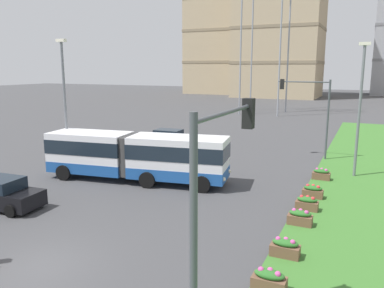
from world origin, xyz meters
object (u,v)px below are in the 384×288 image
(flower_planter_3, at_px, (307,203))
(flower_planter_4, at_px, (313,191))
(flower_planter_2, at_px, (300,217))
(flower_planter_5, at_px, (321,174))
(apartment_tower_west, at_px, (222,18))
(traffic_light_near_right, at_px, (216,197))
(car_navy_sedan, at_px, (170,139))
(streetlight_left, at_px, (65,100))
(flower_planter_1, at_px, (285,247))
(apartment_tower_westcentre, at_px, (281,13))
(streetlight_median, at_px, (360,105))
(traffic_light_far_right, at_px, (311,105))
(articulated_bus, at_px, (136,156))
(car_black_sedan, at_px, (0,193))
(flower_planter_0, at_px, (269,280))

(flower_planter_3, height_order, flower_planter_4, same)
(flower_planter_2, xyz_separation_m, flower_planter_5, (0.00, 8.07, 0.00))
(flower_planter_5, xyz_separation_m, apartment_tower_west, (-38.00, 82.44, 20.67))
(flower_planter_5, relative_size, traffic_light_near_right, 0.17)
(car_navy_sedan, xyz_separation_m, streetlight_left, (-2.46, -10.51, 4.21))
(flower_planter_1, bearing_deg, flower_planter_5, 90.00)
(flower_planter_3, xyz_separation_m, apartment_tower_westcentre, (-19.18, 79.10, 19.87))
(flower_planter_3, distance_m, streetlight_left, 17.14)
(streetlight_median, bearing_deg, traffic_light_far_right, 129.96)
(flower_planter_2, relative_size, flower_planter_5, 1.00)
(flower_planter_5, xyz_separation_m, apartment_tower_westcentre, (-19.18, 73.10, 19.87))
(articulated_bus, height_order, traffic_light_near_right, traffic_light_near_right)
(flower_planter_2, distance_m, apartment_tower_westcentre, 85.74)
(car_navy_sedan, distance_m, flower_planter_5, 15.11)
(flower_planter_3, xyz_separation_m, traffic_light_near_right, (-0.40, -11.72, 3.92))
(flower_planter_5, distance_m, traffic_light_far_right, 7.40)
(flower_planter_5, bearing_deg, flower_planter_4, -90.00)
(car_black_sedan, relative_size, streetlight_left, 0.50)
(flower_planter_2, distance_m, streetlight_left, 17.39)
(articulated_bus, relative_size, flower_planter_3, 10.95)
(traffic_light_near_right, bearing_deg, flower_planter_4, 88.34)
(flower_planter_2, bearing_deg, flower_planter_3, 90.00)
(flower_planter_4, relative_size, traffic_light_near_right, 0.17)
(apartment_tower_west, bearing_deg, streetlight_median, -63.67)
(car_black_sedan, distance_m, streetlight_median, 21.91)
(car_navy_sedan, relative_size, flower_planter_1, 4.08)
(car_navy_sedan, bearing_deg, articulated_bus, -73.02)
(articulated_bus, xyz_separation_m, car_black_sedan, (-3.74, -7.10, -0.90))
(traffic_light_far_right, bearing_deg, flower_planter_5, -74.60)
(car_navy_sedan, distance_m, apartment_tower_west, 83.03)
(articulated_bus, relative_size, car_navy_sedan, 2.69)
(flower_planter_1, bearing_deg, flower_planter_3, 90.00)
(streetlight_median, height_order, apartment_tower_westcentre, apartment_tower_westcentre)
(flower_planter_4, height_order, flower_planter_5, same)
(traffic_light_far_right, distance_m, apartment_tower_west, 86.21)
(streetlight_left, height_order, apartment_tower_west, apartment_tower_west)
(articulated_bus, relative_size, streetlight_left, 1.33)
(traffic_light_far_right, height_order, streetlight_left, streetlight_left)
(flower_planter_3, height_order, flower_planter_5, same)
(flower_planter_1, relative_size, streetlight_left, 0.12)
(flower_planter_0, relative_size, streetlight_left, 0.12)
(apartment_tower_westcentre, bearing_deg, flower_planter_5, -75.30)
(articulated_bus, xyz_separation_m, flower_planter_4, (10.80, 1.10, -1.23))
(flower_planter_0, bearing_deg, flower_planter_1, 90.00)
(flower_planter_2, relative_size, apartment_tower_westcentre, 0.03)
(car_navy_sedan, relative_size, apartment_tower_westcentre, 0.11)
(articulated_bus, relative_size, apartment_tower_westcentre, 0.30)
(car_black_sedan, xyz_separation_m, streetlight_median, (16.44, 13.92, 4.05))
(traffic_light_near_right, bearing_deg, apartment_tower_west, 110.58)
(flower_planter_5, distance_m, streetlight_left, 17.80)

